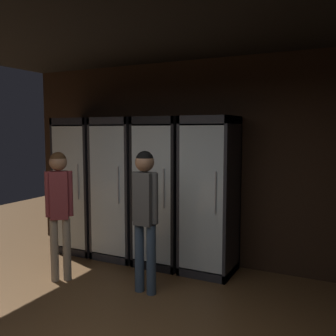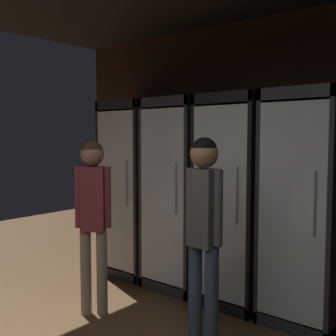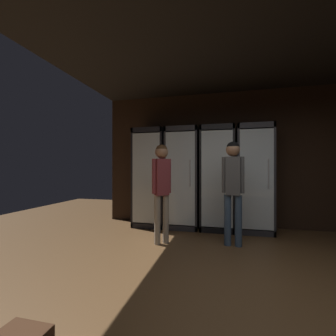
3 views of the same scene
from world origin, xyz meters
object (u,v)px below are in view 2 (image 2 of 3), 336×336
cooler_center (239,201)px  cooler_far_left (138,190)px  shopper_near (93,205)px  shopper_far (204,219)px  cooler_left (183,195)px  cooler_right (308,209)px

cooler_center → cooler_far_left: bearing=-180.0°
shopper_near → shopper_far: 1.12m
cooler_left → cooler_right: bearing=0.1°
cooler_center → shopper_far: size_ratio=1.25×
cooler_far_left → cooler_center: 1.38m
cooler_right → shopper_far: cooler_right is taller
cooler_far_left → shopper_near: (0.53, -1.12, 0.02)m
shopper_near → shopper_far: bearing=8.0°
shopper_far → cooler_left: bearing=134.5°
cooler_far_left → cooler_left: bearing=-0.1°
cooler_right → shopper_far: size_ratio=1.25×
cooler_left → shopper_near: size_ratio=1.27×
shopper_near → shopper_far: size_ratio=0.98×
shopper_near → cooler_center: bearing=53.0°
cooler_far_left → shopper_near: size_ratio=1.27×
shopper_far → cooler_right: bearing=66.2°
cooler_far_left → shopper_far: (1.64, -0.97, 0.01)m
cooler_center → shopper_near: (-0.85, -1.12, 0.01)m
cooler_right → shopper_far: (-0.43, -0.97, 0.01)m
shopper_near → shopper_far: (1.11, 0.15, -0.00)m
cooler_center → cooler_right: (0.69, 0.00, -0.00)m
cooler_center → shopper_far: 1.00m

